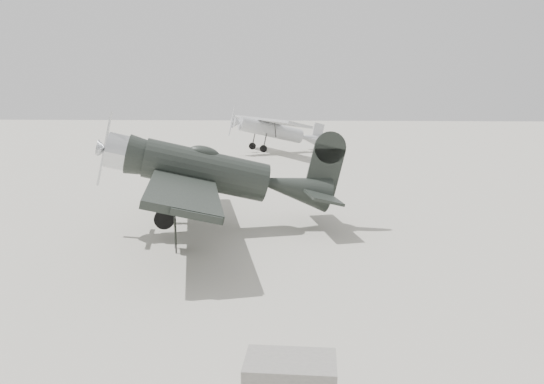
{
  "coord_description": "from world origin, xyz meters",
  "views": [
    {
      "loc": [
        -0.04,
        -18.42,
        5.09
      ],
      "look_at": [
        -1.23,
        0.62,
        1.5
      ],
      "focal_mm": 35.0,
      "sensor_mm": 36.0,
      "label": 1
    }
  ],
  "objects_px": {
    "equipment_block": "(290,381)",
    "lowwing_monoplane": "(217,174)",
    "highwing_monoplane": "(275,128)",
    "sign_board": "(175,230)"
  },
  "relations": [
    {
      "from": "equipment_block",
      "to": "lowwing_monoplane",
      "type": "bearing_deg",
      "value": 105.17
    },
    {
      "from": "lowwing_monoplane",
      "to": "equipment_block",
      "type": "xyz_separation_m",
      "value": [
        3.03,
        -11.18,
        -1.75
      ]
    },
    {
      "from": "highwing_monoplane",
      "to": "equipment_block",
      "type": "height_order",
      "value": "highwing_monoplane"
    },
    {
      "from": "highwing_monoplane",
      "to": "sign_board",
      "type": "xyz_separation_m",
      "value": [
        -1.6,
        -28.73,
        -1.46
      ]
    },
    {
      "from": "equipment_block",
      "to": "sign_board",
      "type": "bearing_deg",
      "value": 115.45
    },
    {
      "from": "equipment_block",
      "to": "sign_board",
      "type": "distance_m",
      "value": 9.25
    },
    {
      "from": "lowwing_monoplane",
      "to": "equipment_block",
      "type": "bearing_deg",
      "value": -86.96
    },
    {
      "from": "lowwing_monoplane",
      "to": "highwing_monoplane",
      "type": "relative_size",
      "value": 1.08
    },
    {
      "from": "equipment_block",
      "to": "sign_board",
      "type": "xyz_separation_m",
      "value": [
        -3.97,
        8.35,
        0.33
      ]
    },
    {
      "from": "equipment_block",
      "to": "highwing_monoplane",
      "type": "bearing_deg",
      "value": 93.66
    }
  ]
}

